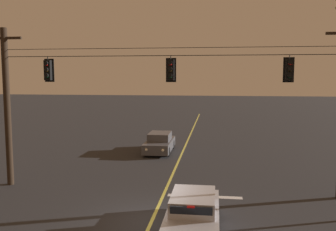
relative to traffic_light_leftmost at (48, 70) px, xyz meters
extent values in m
plane|color=#28282B|center=(5.72, -3.78, -5.76)|extent=(180.00, 180.00, 0.00)
cube|color=#D1C64C|center=(5.72, 6.02, -5.75)|extent=(0.14, 60.00, 0.01)
cube|color=silver|center=(7.62, -0.58, -5.75)|extent=(3.40, 0.36, 0.01)
cylinder|color=#2D2116|center=(-2.21, 0.02, -1.85)|extent=(0.32, 0.32, 7.81)
cube|color=#2D2116|center=(-2.21, 0.02, 1.55)|extent=(1.80, 0.12, 0.12)
cylinder|color=slate|center=(-2.21, 0.02, 1.20)|extent=(0.12, 0.12, 0.18)
cylinder|color=black|center=(5.72, 0.02, 0.65)|extent=(15.85, 0.03, 0.03)
cylinder|color=black|center=(5.72, 0.02, 1.00)|extent=(15.85, 0.02, 0.02)
cylinder|color=black|center=(0.00, 0.02, 0.56)|extent=(0.04, 0.04, 0.18)
cube|color=black|center=(0.00, 0.02, -0.01)|extent=(0.32, 0.26, 0.96)
cube|color=black|center=(0.00, 0.16, -0.01)|extent=(0.48, 0.03, 1.12)
sphere|color=red|center=(0.00, -0.14, 0.28)|extent=(0.17, 0.17, 0.17)
cylinder|color=black|center=(0.00, -0.18, 0.33)|extent=(0.20, 0.10, 0.20)
sphere|color=#3D280A|center=(0.00, -0.14, -0.01)|extent=(0.17, 0.17, 0.17)
cylinder|color=black|center=(0.00, -0.18, 0.04)|extent=(0.20, 0.10, 0.20)
sphere|color=black|center=(0.00, -0.14, -0.29)|extent=(0.17, 0.17, 0.17)
cylinder|color=black|center=(0.00, -0.18, -0.25)|extent=(0.20, 0.10, 0.20)
cylinder|color=black|center=(5.98, 0.02, 0.56)|extent=(0.04, 0.04, 0.18)
cube|color=black|center=(5.98, 0.02, -0.01)|extent=(0.32, 0.26, 0.96)
cube|color=black|center=(5.98, 0.16, -0.01)|extent=(0.48, 0.03, 1.12)
sphere|color=red|center=(5.98, -0.14, 0.28)|extent=(0.17, 0.17, 0.17)
cylinder|color=black|center=(5.98, -0.18, 0.33)|extent=(0.20, 0.10, 0.20)
sphere|color=#3D280A|center=(5.98, -0.14, -0.01)|extent=(0.17, 0.17, 0.17)
cylinder|color=black|center=(5.98, -0.18, 0.04)|extent=(0.20, 0.10, 0.20)
sphere|color=black|center=(5.98, -0.14, -0.29)|extent=(0.17, 0.17, 0.17)
cylinder|color=black|center=(5.98, -0.18, -0.25)|extent=(0.20, 0.10, 0.20)
cylinder|color=black|center=(11.27, 0.02, 0.56)|extent=(0.04, 0.04, 0.18)
cube|color=black|center=(11.27, 0.02, -0.01)|extent=(0.32, 0.26, 0.96)
cube|color=black|center=(11.27, 0.16, -0.01)|extent=(0.48, 0.03, 1.12)
sphere|color=red|center=(11.27, -0.14, 0.28)|extent=(0.17, 0.17, 0.17)
cylinder|color=black|center=(11.27, -0.18, 0.33)|extent=(0.20, 0.10, 0.20)
sphere|color=#3D280A|center=(11.27, -0.14, -0.01)|extent=(0.17, 0.17, 0.17)
cylinder|color=black|center=(11.27, -0.18, 0.04)|extent=(0.20, 0.10, 0.20)
sphere|color=black|center=(11.27, -0.14, -0.29)|extent=(0.17, 0.17, 0.17)
cylinder|color=black|center=(11.27, -0.18, -0.25)|extent=(0.20, 0.10, 0.20)
cube|color=#A5A5AD|center=(7.33, -4.34, -5.25)|extent=(1.80, 4.30, 0.68)
cube|color=#A5A5AD|center=(7.33, -4.46, -4.64)|extent=(1.51, 2.15, 0.54)
cube|color=black|center=(7.33, -3.52, -4.64)|extent=(1.40, 0.21, 0.48)
cube|color=black|center=(7.33, -5.52, -4.64)|extent=(1.37, 0.18, 0.46)
cylinder|color=black|center=(6.54, -3.00, -5.44)|extent=(0.22, 0.64, 0.64)
cylinder|color=black|center=(8.12, -3.00, -5.44)|extent=(0.22, 0.64, 0.64)
cube|color=red|center=(7.33, -5.63, -4.41)|extent=(0.24, 0.04, 0.06)
cube|color=#4C4C51|center=(4.05, 8.92, -5.25)|extent=(1.80, 4.30, 0.68)
cube|color=#4C4C51|center=(4.05, 9.04, -4.64)|extent=(1.51, 2.15, 0.54)
cube|color=black|center=(4.05, 8.10, -4.64)|extent=(1.40, 0.21, 0.48)
cube|color=black|center=(4.05, 10.10, -4.64)|extent=(1.37, 0.18, 0.46)
cylinder|color=black|center=(4.85, 7.58, -5.44)|extent=(0.22, 0.64, 0.64)
cylinder|color=black|center=(3.26, 7.58, -5.44)|extent=(0.22, 0.64, 0.64)
cylinder|color=black|center=(4.85, 10.25, -5.44)|extent=(0.22, 0.64, 0.64)
cylinder|color=black|center=(3.26, 10.25, -5.44)|extent=(0.22, 0.64, 0.64)
sphere|color=white|center=(4.61, 6.75, -5.19)|extent=(0.20, 0.20, 0.20)
sphere|color=white|center=(3.50, 6.75, -5.19)|extent=(0.20, 0.20, 0.20)
camera|label=1|loc=(8.07, -16.75, -0.29)|focal=38.88mm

